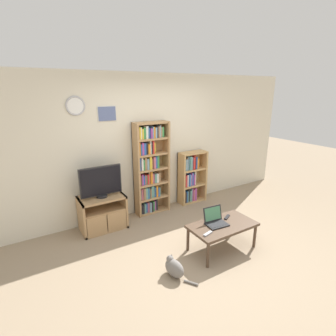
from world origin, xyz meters
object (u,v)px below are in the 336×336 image
coffee_table (222,227)px  tv_stand (103,213)px  bookshelf_short (190,178)px  remote_near_laptop (208,234)px  bookshelf_tall (150,169)px  cat (174,268)px  laptop (215,220)px  television (101,182)px  remote_far_from_laptop (227,217)px

coffee_table → tv_stand: bearing=131.0°
bookshelf_short → remote_near_laptop: bookshelf_short is taller
tv_stand → bookshelf_tall: size_ratio=0.43×
coffee_table → remote_near_laptop: size_ratio=6.00×
bookshelf_short → coffee_table: (-0.62, -1.66, -0.17)m
bookshelf_short → coffee_table: bearing=-110.4°
coffee_table → remote_near_laptop: remote_near_laptop is taller
cat → remote_near_laptop: bearing=-8.9°
coffee_table → laptop: 0.15m
laptop → cat: laptop is taller
cat → television: bearing=91.1°
bookshelf_tall → remote_near_laptop: bearing=-91.1°
remote_far_from_laptop → laptop: bearing=70.2°
bookshelf_short → laptop: (-0.70, -1.59, -0.06)m
coffee_table → bookshelf_tall: bearing=101.2°
tv_stand → cat: size_ratio=1.57×
laptop → cat: size_ratio=0.69×
bookshelf_short → laptop: bookshelf_short is taller
bookshelf_tall → remote_far_from_laptop: bearing=-71.1°
coffee_table → remote_far_from_laptop: remote_far_from_laptop is taller
laptop → bookshelf_short: bearing=71.4°
bookshelf_short → cat: 2.41m
cat → bookshelf_short: bearing=37.2°
tv_stand → remote_near_laptop: bearing=-59.5°
remote_near_laptop → bookshelf_tall: bearing=-15.2°
television → cat: (0.38, -1.64, -0.73)m
coffee_table → cat: bearing=-171.8°
remote_near_laptop → bookshelf_short: bearing=-43.2°
television → bookshelf_tall: size_ratio=0.39×
bookshelf_tall → cat: size_ratio=3.68×
bookshelf_tall → tv_stand: bearing=-171.4°
television → laptop: television is taller
remote_near_laptop → tv_stand: bearing=16.5°
bookshelf_short → remote_far_from_laptop: (-0.42, -1.54, -0.11)m
bookshelf_tall → cat: bearing=-108.6°
bookshelf_tall → bookshelf_short: bearing=-0.2°
laptop → tv_stand: bearing=135.9°
tv_stand → remote_far_from_laptop: tv_stand is taller
laptop → cat: 0.94m
remote_far_from_laptop → bookshelf_short: bearing=-43.9°
remote_far_from_laptop → coffee_table: bearing=92.2°
remote_far_from_laptop → remote_near_laptop: bearing=82.8°
tv_stand → bookshelf_short: bookshelf_short is taller
coffee_table → remote_near_laptop: bearing=-164.2°
bookshelf_short → cat: size_ratio=2.28×
television → remote_far_from_laptop: television is taller
television → remote_near_laptop: 1.92m
television → bookshelf_tall: 1.00m
tv_stand → bookshelf_tall: (0.99, 0.15, 0.59)m
television → remote_far_from_laptop: 2.10m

